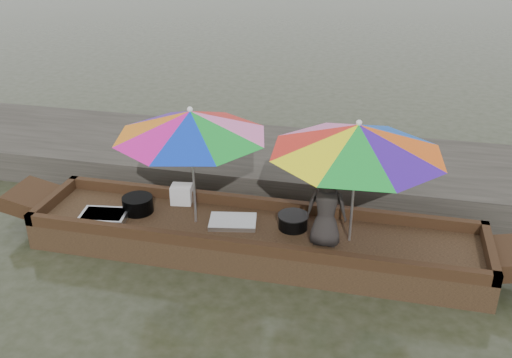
% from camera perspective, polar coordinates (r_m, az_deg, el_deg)
% --- Properties ---
extents(water, '(80.00, 80.00, 0.00)m').
position_cam_1_polar(water, '(7.41, -0.18, -7.31)').
color(water, '#262B17').
rests_on(water, ground).
extents(dock, '(22.00, 2.20, 0.50)m').
position_cam_1_polar(dock, '(9.18, 3.02, 1.35)').
color(dock, '#2D2B26').
rests_on(dock, ground).
extents(boat_hull, '(5.71, 1.20, 0.35)m').
position_cam_1_polar(boat_hull, '(7.31, -0.18, -6.16)').
color(boat_hull, black).
rests_on(boat_hull, water).
extents(cooking_pot, '(0.40, 0.40, 0.21)m').
position_cam_1_polar(cooking_pot, '(7.72, -11.74, -2.51)').
color(cooking_pot, black).
rests_on(cooking_pot, boat_hull).
extents(tray_crayfish, '(0.65, 0.49, 0.09)m').
position_cam_1_polar(tray_crayfish, '(7.66, -14.96, -3.65)').
color(tray_crayfish, silver).
rests_on(tray_crayfish, boat_hull).
extents(tray_scallop, '(0.66, 0.51, 0.06)m').
position_cam_1_polar(tray_scallop, '(7.31, -2.33, -4.30)').
color(tray_scallop, silver).
rests_on(tray_scallop, boat_hull).
extents(charcoal_grill, '(0.37, 0.37, 0.17)m').
position_cam_1_polar(charcoal_grill, '(7.21, 3.73, -4.31)').
color(charcoal_grill, black).
rests_on(charcoal_grill, boat_hull).
extents(supply_bag, '(0.31, 0.26, 0.26)m').
position_cam_1_polar(supply_bag, '(7.83, -7.44, -1.51)').
color(supply_bag, silver).
rests_on(supply_bag, boat_hull).
extents(vendor, '(0.49, 0.32, 0.99)m').
position_cam_1_polar(vendor, '(6.72, 7.07, -2.86)').
color(vendor, black).
rests_on(vendor, boat_hull).
extents(umbrella_bow, '(2.17, 2.17, 1.55)m').
position_cam_1_polar(umbrella_bow, '(7.06, -6.32, 1.20)').
color(umbrella_bow, pink).
rests_on(umbrella_bow, boat_hull).
extents(umbrella_stern, '(2.58, 2.58, 1.55)m').
position_cam_1_polar(umbrella_stern, '(6.71, 9.77, -0.43)').
color(umbrella_stern, '#FF5B0C').
rests_on(umbrella_stern, boat_hull).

